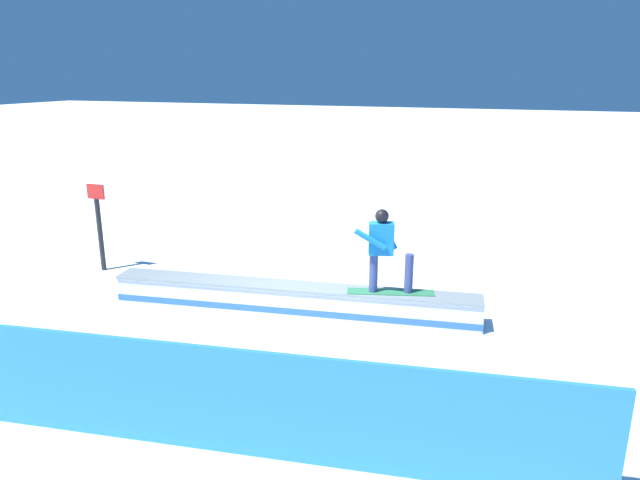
{
  "coord_description": "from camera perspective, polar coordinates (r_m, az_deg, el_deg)",
  "views": [
    {
      "loc": [
        -3.61,
        8.54,
        4.0
      ],
      "look_at": [
        -0.83,
        0.89,
        1.63
      ],
      "focal_mm": 32.51,
      "sensor_mm": 36.0,
      "label": 1
    }
  ],
  "objects": [
    {
      "name": "ground_plane",
      "position": [
        10.09,
        -2.73,
        -7.16
      ],
      "size": [
        120.0,
        120.0,
        0.0
      ],
      "primitive_type": "plane",
      "color": "white"
    },
    {
      "name": "grind_box",
      "position": [
        10.0,
        -2.75,
        -5.93
      ],
      "size": [
        6.35,
        1.38,
        0.51
      ],
      "color": "silver",
      "rests_on": "ground_plane"
    },
    {
      "name": "snowboarder",
      "position": [
        9.38,
        6.34,
        -0.79
      ],
      "size": [
        1.45,
        0.7,
        1.4
      ],
      "color": "#368453",
      "rests_on": "grind_box"
    },
    {
      "name": "safety_fence",
      "position": [
        6.8,
        -15.84,
        -14.25
      ],
      "size": [
        9.41,
        1.36,
        1.25
      ],
      "primitive_type": "cube",
      "rotation": [
        0.0,
        0.0,
        0.14
      ],
      "color": "#2D85E0",
      "rests_on": "ground_plane"
    },
    {
      "name": "trail_marker",
      "position": [
        12.74,
        -20.9,
        1.42
      ],
      "size": [
        0.4,
        0.1,
        1.82
      ],
      "color": "#262628",
      "rests_on": "ground_plane"
    }
  ]
}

